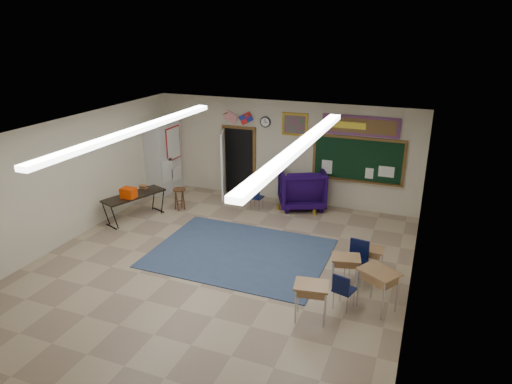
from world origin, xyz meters
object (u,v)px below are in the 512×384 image
at_px(student_desk_front_left, 345,270).
at_px(wooden_stool, 180,199).
at_px(wingback_armchair, 302,187).
at_px(folding_table, 135,206).
at_px(student_desk_front_right, 370,260).

xyz_separation_m(student_desk_front_left, wooden_stool, (-5.23, 2.36, -0.05)).
relative_size(wingback_armchair, folding_table, 0.72).
bearing_deg(student_desk_front_right, folding_table, 177.10).
distance_m(student_desk_front_left, wooden_stool, 5.74).
bearing_deg(wingback_armchair, student_desk_front_right, 102.38).
distance_m(wingback_armchair, student_desk_front_right, 4.07).
distance_m(wingback_armchair, folding_table, 4.73).
bearing_deg(wingback_armchair, wooden_stool, 0.91).
relative_size(student_desk_front_left, wooden_stool, 1.08).
bearing_deg(wooden_stool, folding_table, -127.12).
height_order(wingback_armchair, student_desk_front_left, wingback_armchair).
distance_m(folding_table, wooden_stool, 1.30).
bearing_deg(wooden_stool, student_desk_front_right, -17.03).
height_order(folding_table, wooden_stool, folding_table).
bearing_deg(folding_table, student_desk_front_left, 8.09).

